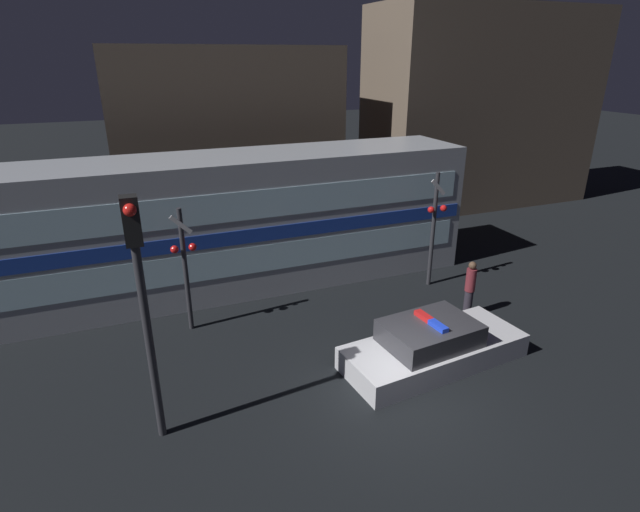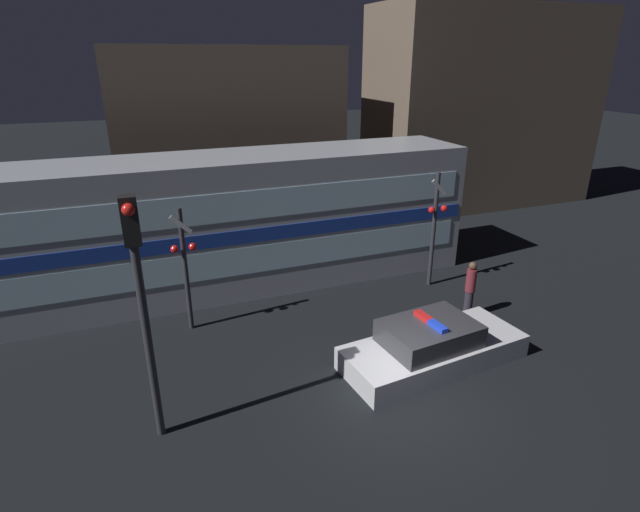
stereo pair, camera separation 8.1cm
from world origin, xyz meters
The scene contains 9 objects.
ground_plane centered at (0.00, 0.00, 0.00)m, with size 120.00×120.00×0.00m, color black.
train centered at (-2.02, 7.67, 2.21)m, with size 16.02×2.99×4.43m.
police_car centered at (1.57, 1.08, 0.48)m, with size 4.93×2.30×1.30m.
pedestrian centered at (3.98, 2.79, 0.91)m, with size 0.30×0.30×1.77m.
crossing_signal_near centered at (4.16, 5.12, 2.16)m, with size 0.69×0.31×3.91m.
crossing_signal_far centered at (-3.90, 5.12, 2.01)m, with size 0.69×0.31×3.62m.
traffic_light_corner centered at (-5.13, 0.94, 3.28)m, with size 0.30×0.46×5.12m.
building_left centered at (-0.64, 14.31, 3.87)m, with size 9.68×4.09×7.74m.
building_center centered at (12.42, 13.60, 4.80)m, with size 11.55×4.66×9.60m.
Camera 1 is at (-5.17, -7.97, 7.36)m, focal length 28.00 mm.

